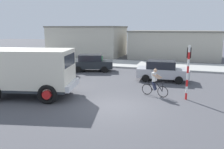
{
  "coord_description": "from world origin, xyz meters",
  "views": [
    {
      "loc": [
        3.4,
        -10.99,
        4.17
      ],
      "look_at": [
        -0.9,
        2.5,
        1.2
      ],
      "focal_mm": 35.98,
      "sensor_mm": 36.0,
      "label": 1
    }
  ],
  "objects_px": {
    "car_red_near": "(51,67)",
    "pedestrian_near_kerb": "(101,62)",
    "cyclist": "(155,82)",
    "car_far_side": "(92,63)",
    "traffic_light_pole": "(188,65)",
    "car_white_mid": "(162,71)",
    "truck_foreground": "(29,70)"
  },
  "relations": [
    {
      "from": "cyclist",
      "to": "pedestrian_near_kerb",
      "type": "distance_m",
      "value": 9.34
    },
    {
      "from": "truck_foreground",
      "to": "cyclist",
      "type": "bearing_deg",
      "value": 18.61
    },
    {
      "from": "traffic_light_pole",
      "to": "car_red_near",
      "type": "height_order",
      "value": "traffic_light_pole"
    },
    {
      "from": "car_white_mid",
      "to": "car_far_side",
      "type": "bearing_deg",
      "value": 163.11
    },
    {
      "from": "truck_foreground",
      "to": "pedestrian_near_kerb",
      "type": "relative_size",
      "value": 3.59
    },
    {
      "from": "cyclist",
      "to": "traffic_light_pole",
      "type": "bearing_deg",
      "value": -2.73
    },
    {
      "from": "cyclist",
      "to": "car_red_near",
      "type": "distance_m",
      "value": 9.68
    },
    {
      "from": "car_white_mid",
      "to": "traffic_light_pole",
      "type": "bearing_deg",
      "value": -67.44
    },
    {
      "from": "cyclist",
      "to": "traffic_light_pole",
      "type": "relative_size",
      "value": 0.54
    },
    {
      "from": "truck_foreground",
      "to": "car_far_side",
      "type": "height_order",
      "value": "truck_foreground"
    },
    {
      "from": "truck_foreground",
      "to": "pedestrian_near_kerb",
      "type": "distance_m",
      "value": 9.56
    },
    {
      "from": "car_red_near",
      "to": "pedestrian_near_kerb",
      "type": "bearing_deg",
      "value": 53.25
    },
    {
      "from": "traffic_light_pole",
      "to": "pedestrian_near_kerb",
      "type": "bearing_deg",
      "value": 138.61
    },
    {
      "from": "cyclist",
      "to": "car_white_mid",
      "type": "bearing_deg",
      "value": 89.23
    },
    {
      "from": "car_far_side",
      "to": "traffic_light_pole",
      "type": "bearing_deg",
      "value": -36.5
    },
    {
      "from": "cyclist",
      "to": "car_red_near",
      "type": "xyz_separation_m",
      "value": [
        -9.23,
        2.92,
        -0.05
      ]
    },
    {
      "from": "cyclist",
      "to": "traffic_light_pole",
      "type": "xyz_separation_m",
      "value": [
        1.88,
        -0.09,
        1.2
      ]
    },
    {
      "from": "truck_foreground",
      "to": "car_far_side",
      "type": "xyz_separation_m",
      "value": [
        0.38,
        8.85,
        -0.85
      ]
    },
    {
      "from": "car_red_near",
      "to": "car_far_side",
      "type": "relative_size",
      "value": 0.99
    },
    {
      "from": "car_red_near",
      "to": "traffic_light_pole",
      "type": "bearing_deg",
      "value": -15.16
    },
    {
      "from": "cyclist",
      "to": "car_white_mid",
      "type": "xyz_separation_m",
      "value": [
        0.06,
        4.29,
        -0.05
      ]
    },
    {
      "from": "car_far_side",
      "to": "cyclist",
      "type": "bearing_deg",
      "value": -42.88
    },
    {
      "from": "car_red_near",
      "to": "pedestrian_near_kerb",
      "type": "distance_m",
      "value": 5.1
    },
    {
      "from": "car_white_mid",
      "to": "car_far_side",
      "type": "distance_m",
      "value": 7.27
    },
    {
      "from": "car_red_near",
      "to": "cyclist",
      "type": "bearing_deg",
      "value": -17.56
    },
    {
      "from": "car_white_mid",
      "to": "pedestrian_near_kerb",
      "type": "height_order",
      "value": "pedestrian_near_kerb"
    },
    {
      "from": "truck_foreground",
      "to": "car_red_near",
      "type": "height_order",
      "value": "truck_foreground"
    },
    {
      "from": "car_white_mid",
      "to": "car_far_side",
      "type": "height_order",
      "value": "same"
    },
    {
      "from": "car_red_near",
      "to": "truck_foreground",
      "type": "bearing_deg",
      "value": -70.02
    },
    {
      "from": "car_white_mid",
      "to": "pedestrian_near_kerb",
      "type": "xyz_separation_m",
      "value": [
        -6.23,
        2.72,
        0.03
      ]
    },
    {
      "from": "pedestrian_near_kerb",
      "to": "car_white_mid",
      "type": "bearing_deg",
      "value": -23.55
    },
    {
      "from": "car_white_mid",
      "to": "pedestrian_near_kerb",
      "type": "relative_size",
      "value": 2.51
    }
  ]
}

